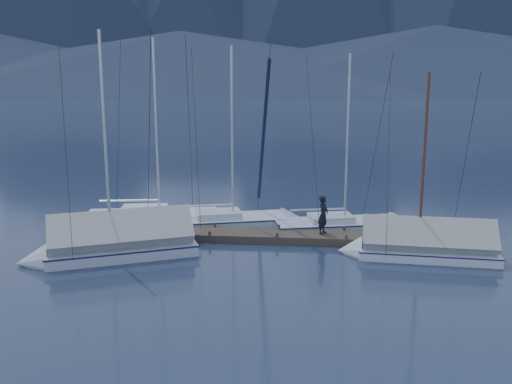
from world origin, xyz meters
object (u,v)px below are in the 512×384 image
sailboat_open_mid (243,222)px  sailboat_covered_near (415,247)px  sailboat_open_right (354,226)px  sailboat_covered_far (108,246)px  person (323,215)px  sailboat_open_left (170,218)px

sailboat_open_mid → sailboat_covered_near: 8.70m
sailboat_open_right → sailboat_covered_far: sailboat_covered_far is taller
sailboat_covered_near → sailboat_covered_far: bearing=-174.0°
sailboat_open_mid → sailboat_covered_far: sailboat_covered_far is taller
sailboat_covered_near → sailboat_covered_far: sailboat_covered_far is taller
sailboat_covered_far → person: sailboat_covered_far is taller
sailboat_open_mid → person: bearing=-31.1°
sailboat_open_right → sailboat_covered_near: bearing=-62.4°
sailboat_covered_near → sailboat_covered_far: 12.52m
sailboat_covered_far → person: size_ratio=5.66×
sailboat_open_left → person: bearing=-19.0°
sailboat_open_right → sailboat_covered_far: (-10.32, -5.39, 0.32)m
sailboat_open_right → sailboat_covered_far: bearing=-152.4°
sailboat_open_left → person: 8.19m
sailboat_open_left → sailboat_open_mid: size_ratio=1.05×
sailboat_open_left → sailboat_open_right: (9.25, -0.46, -0.02)m
sailboat_covered_far → sailboat_covered_near: bearing=6.0°
sailboat_open_left → sailboat_covered_far: sailboat_open_left is taller
sailboat_open_mid → sailboat_open_right: (5.46, -0.17, -0.01)m
sailboat_open_left → sailboat_covered_near: 12.25m
sailboat_open_right → sailboat_covered_far: 11.65m
sailboat_open_mid → sailboat_open_right: size_ratio=1.05×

